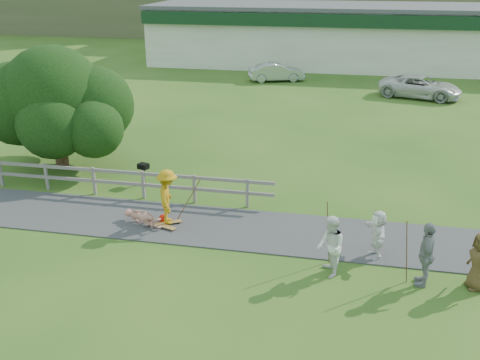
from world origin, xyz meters
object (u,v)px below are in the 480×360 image
Objects in this scene: skater_fallen at (143,218)px; spectator_a at (330,247)px; car_white at (420,87)px; tree at (56,115)px; skater_rider at (168,200)px; spectator_b at (426,254)px; car_silver at (276,72)px; spectator_d at (377,234)px; spectator_c at (479,261)px; bbq at (144,174)px.

spectator_a is (6.34, -1.89, 0.61)m from skater_fallen.
tree reaches higher than car_white.
skater_fallen is 0.87× the size of spectator_a.
spectator_b is at bearing -121.79° from skater_rider.
spectator_b reaches higher than skater_fallen.
spectator_b is 23.56m from car_white.
spectator_b is (8.06, -2.08, -0.00)m from skater_rider.
car_silver is (-5.26, 27.03, -0.21)m from spectator_a.
skater_rider is 8.06m from tree.
spectator_d is at bearing 115.85° from spectator_a.
spectator_c reaches higher than bbq.
spectator_a is 0.34× the size of car_white.
spectator_c is at bearing 73.37° from spectator_a.
spectator_b is 11.55m from bbq.
spectator_b is (2.58, 0.02, 0.04)m from spectator_a.
tree reaches higher than car_silver.
tree is (-15.92, 6.60, 1.46)m from spectator_c.
skater_rider is 1.14× the size of spectator_c.
skater_fallen is 7.67m from tree.
bbq is at bearing -125.90° from spectator_c.
spectator_a is 0.27× the size of tree.
skater_rider is at bearing -50.95° from skater_fallen.
spectator_c is 12.75m from bbq.
spectator_a is 3.96m from spectator_c.
skater_fallen is at bearing -109.85° from spectator_d.
car_white reaches higher than bbq.
car_white is 6.02× the size of bbq.
car_silver is (-6.60, 25.73, -0.08)m from spectator_d.
tree is (-14.53, 6.69, 1.35)m from spectator_b.
tree is 4.88m from bbq.
skater_rider is 6.88m from spectator_d.
spectator_b is 1.23× the size of spectator_d.
car_silver is at bearing -17.87° from skater_rider.
tree is (-6.70, -20.32, 1.61)m from car_silver.
spectator_b is 1.39m from spectator_c.
spectator_d is 0.37× the size of car_silver.
bbq is (-2.37, -21.63, -0.25)m from car_silver.
spectator_d reaches higher than car_silver.
skater_rider is 0.36× the size of car_white.
spectator_c is at bearing 50.20° from spectator_d.
skater_fallen is 0.23× the size of tree.
bbq is at bearing 161.39° from car_white.
skater_fallen is 0.38× the size of car_silver.
bbq is (-7.64, 5.40, -0.46)m from spectator_a.
spectator_b is 1.79m from spectator_d.
skater_rider reaches higher than skater_fallen.
car_silver is at bearing 22.81° from skater_fallen.
spectator_b reaches higher than spectator_d.
skater_rider is 1.05× the size of spectator_a.
bbq is (4.32, -1.31, -1.86)m from tree.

